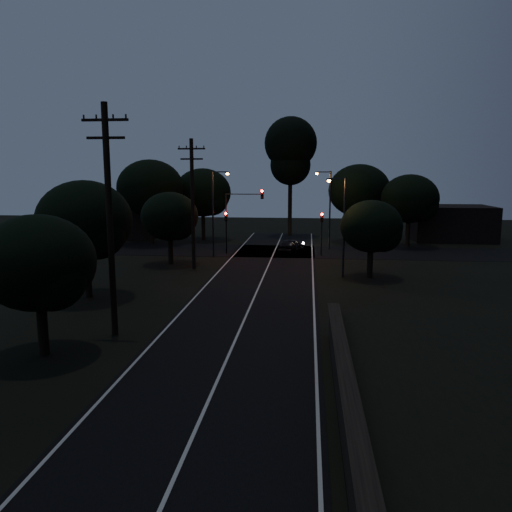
{
  "coord_description": "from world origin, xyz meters",
  "views": [
    {
      "loc": [
        3.34,
        -7.62,
        7.81
      ],
      "look_at": [
        0.0,
        24.0,
        2.5
      ],
      "focal_mm": 35.0,
      "sensor_mm": 36.0,
      "label": 1
    }
  ],
  "objects_px": {
    "tall_pine": "(291,150)",
    "streetlight_c": "(342,220)",
    "utility_pole_far": "(193,202)",
    "streetlight_a": "(215,208)",
    "signal_mast": "(243,209)",
    "streetlight_b": "(328,204)",
    "car": "(291,245)",
    "signal_right": "(322,226)",
    "signal_left": "(226,225)",
    "utility_pole_mid": "(110,217)"
  },
  "relations": [
    {
      "from": "tall_pine",
      "to": "streetlight_c",
      "type": "xyz_separation_m",
      "value": [
        4.83,
        -25.0,
        -6.19
      ]
    },
    {
      "from": "utility_pole_far",
      "to": "streetlight_a",
      "type": "relative_size",
      "value": 1.31
    },
    {
      "from": "tall_pine",
      "to": "streetlight_c",
      "type": "distance_m",
      "value": 26.2
    },
    {
      "from": "signal_mast",
      "to": "streetlight_b",
      "type": "relative_size",
      "value": 0.78
    },
    {
      "from": "streetlight_a",
      "to": "streetlight_b",
      "type": "bearing_deg",
      "value": 29.48
    },
    {
      "from": "utility_pole_far",
      "to": "car",
      "type": "bearing_deg",
      "value": 51.65
    },
    {
      "from": "signal_mast",
      "to": "streetlight_b",
      "type": "height_order",
      "value": "streetlight_b"
    },
    {
      "from": "signal_right",
      "to": "streetlight_b",
      "type": "bearing_deg",
      "value": 80.0
    },
    {
      "from": "signal_mast",
      "to": "streetlight_c",
      "type": "bearing_deg",
      "value": -48.81
    },
    {
      "from": "streetlight_c",
      "to": "streetlight_b",
      "type": "bearing_deg",
      "value": 92.14
    },
    {
      "from": "tall_pine",
      "to": "streetlight_c",
      "type": "bearing_deg",
      "value": -79.07
    },
    {
      "from": "streetlight_c",
      "to": "utility_pole_far",
      "type": "bearing_deg",
      "value": 170.4
    },
    {
      "from": "signal_mast",
      "to": "streetlight_b",
      "type": "bearing_deg",
      "value": 25.99
    },
    {
      "from": "signal_left",
      "to": "signal_mast",
      "type": "relative_size",
      "value": 0.66
    },
    {
      "from": "utility_pole_mid",
      "to": "signal_right",
      "type": "xyz_separation_m",
      "value": [
        10.6,
        24.99,
        -2.9
      ]
    },
    {
      "from": "signal_right",
      "to": "car",
      "type": "xyz_separation_m",
      "value": [
        -2.92,
        1.71,
        -2.17
      ]
    },
    {
      "from": "utility_pole_far",
      "to": "signal_mast",
      "type": "distance_m",
      "value": 8.64
    },
    {
      "from": "tall_pine",
      "to": "streetlight_a",
      "type": "xyz_separation_m",
      "value": [
        -6.31,
        -17.0,
        -5.9
      ]
    },
    {
      "from": "car",
      "to": "tall_pine",
      "type": "bearing_deg",
      "value": -68.7
    },
    {
      "from": "signal_mast",
      "to": "streetlight_a",
      "type": "relative_size",
      "value": 0.78
    },
    {
      "from": "signal_mast",
      "to": "streetlight_a",
      "type": "height_order",
      "value": "streetlight_a"
    },
    {
      "from": "tall_pine",
      "to": "streetlight_b",
      "type": "distance_m",
      "value": 13.21
    },
    {
      "from": "streetlight_c",
      "to": "signal_left",
      "type": "bearing_deg",
      "value": 136.24
    },
    {
      "from": "utility_pole_far",
      "to": "car",
      "type": "height_order",
      "value": "utility_pole_far"
    },
    {
      "from": "signal_left",
      "to": "car",
      "type": "distance_m",
      "value": 6.86
    },
    {
      "from": "signal_left",
      "to": "car",
      "type": "xyz_separation_m",
      "value": [
        6.28,
        1.71,
        -2.17
      ]
    },
    {
      "from": "utility_pole_far",
      "to": "signal_right",
      "type": "relative_size",
      "value": 2.56
    },
    {
      "from": "car",
      "to": "streetlight_a",
      "type": "bearing_deg",
      "value": 46.31
    },
    {
      "from": "tall_pine",
      "to": "car",
      "type": "xyz_separation_m",
      "value": [
        0.68,
        -13.3,
        -9.87
      ]
    },
    {
      "from": "utility_pole_far",
      "to": "streetlight_c",
      "type": "height_order",
      "value": "utility_pole_far"
    },
    {
      "from": "streetlight_a",
      "to": "streetlight_c",
      "type": "xyz_separation_m",
      "value": [
        11.14,
        -8.0,
        -0.29
      ]
    },
    {
      "from": "utility_pole_mid",
      "to": "streetlight_b",
      "type": "xyz_separation_m",
      "value": [
        11.31,
        29.0,
        -1.1
      ]
    },
    {
      "from": "streetlight_b",
      "to": "car",
      "type": "height_order",
      "value": "streetlight_b"
    },
    {
      "from": "signal_left",
      "to": "signal_right",
      "type": "height_order",
      "value": "same"
    },
    {
      "from": "tall_pine",
      "to": "streetlight_c",
      "type": "height_order",
      "value": "tall_pine"
    },
    {
      "from": "utility_pole_far",
      "to": "car",
      "type": "relative_size",
      "value": 2.67
    },
    {
      "from": "utility_pole_mid",
      "to": "signal_left",
      "type": "bearing_deg",
      "value": 86.79
    },
    {
      "from": "tall_pine",
      "to": "signal_right",
      "type": "bearing_deg",
      "value": -76.51
    },
    {
      "from": "streetlight_a",
      "to": "car",
      "type": "bearing_deg",
      "value": 27.92
    },
    {
      "from": "signal_right",
      "to": "car",
      "type": "relative_size",
      "value": 1.04
    },
    {
      "from": "utility_pole_far",
      "to": "car",
      "type": "xyz_separation_m",
      "value": [
        7.68,
        9.7,
        -4.82
      ]
    },
    {
      "from": "tall_pine",
      "to": "car",
      "type": "height_order",
      "value": "tall_pine"
    },
    {
      "from": "streetlight_b",
      "to": "car",
      "type": "relative_size",
      "value": 2.04
    },
    {
      "from": "utility_pole_mid",
      "to": "streetlight_b",
      "type": "height_order",
      "value": "utility_pole_mid"
    },
    {
      "from": "streetlight_c",
      "to": "signal_mast",
      "type": "bearing_deg",
      "value": 131.19
    },
    {
      "from": "streetlight_a",
      "to": "utility_pole_mid",
      "type": "bearing_deg",
      "value": -91.73
    },
    {
      "from": "signal_right",
      "to": "utility_pole_mid",
      "type": "bearing_deg",
      "value": -112.99
    },
    {
      "from": "utility_pole_far",
      "to": "streetlight_c",
      "type": "distance_m",
      "value": 12.05
    },
    {
      "from": "signal_left",
      "to": "car",
      "type": "relative_size",
      "value": 1.04
    },
    {
      "from": "streetlight_a",
      "to": "streetlight_c",
      "type": "distance_m",
      "value": 13.72
    }
  ]
}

